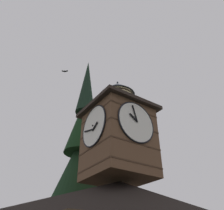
# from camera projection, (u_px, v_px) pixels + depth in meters

# --- Properties ---
(clock_tower) EXTENTS (4.56, 4.56, 7.78)m
(clock_tower) POSITION_uv_depth(u_px,v_px,m) (118.00, 133.00, 16.31)
(clock_tower) COLOR brown
(clock_tower) RESTS_ON building_main
(pine_tree_behind) EXTENTS (6.04, 6.04, 20.88)m
(pine_tree_behind) POSITION_uv_depth(u_px,v_px,m) (80.00, 178.00, 19.75)
(pine_tree_behind) COLOR #473323
(pine_tree_behind) RESTS_ON ground_plane
(moon) EXTENTS (1.47, 1.47, 1.47)m
(moon) POSITION_uv_depth(u_px,v_px,m) (88.00, 207.00, 48.84)
(moon) COLOR silver
(flying_bird_high) EXTENTS (0.50, 0.40, 0.11)m
(flying_bird_high) POSITION_uv_depth(u_px,v_px,m) (65.00, 71.00, 20.19)
(flying_bird_high) COLOR black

